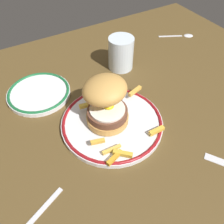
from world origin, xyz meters
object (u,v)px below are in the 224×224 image
object	(u,v)px
side_plate	(39,93)
spoon	(185,35)
water_glass	(121,55)
fork	(33,220)
dinner_plate	(112,122)
burger	(106,100)

from	to	relation	value
side_plate	spoon	world-z (taller)	side_plate
water_glass	fork	world-z (taller)	water_glass
dinner_plate	side_plate	world-z (taller)	same
dinner_plate	spoon	distance (cm)	52.61
water_glass	fork	xyz separation A→B (cm)	(-39.45, -32.95, -4.35)
water_glass	spoon	bearing A→B (deg)	8.32
fork	side_plate	bearing A→B (deg)	69.71
fork	spoon	distance (cm)	80.45
dinner_plate	fork	size ratio (longest dim) A/B	1.87
side_plate	spoon	xyz separation A→B (cm)	(58.91, 4.52, -0.48)
fork	dinner_plate	bearing A→B (deg)	27.73
water_glass	spoon	world-z (taller)	water_glass
burger	water_glass	distance (cm)	24.09
dinner_plate	side_plate	distance (cm)	23.64
side_plate	burger	bearing A→B (deg)	-57.37
water_glass	side_plate	size ratio (longest dim) A/B	0.57
burger	side_plate	distance (cm)	22.76
dinner_plate	fork	world-z (taller)	dinner_plate
burger	fork	bearing A→B (deg)	-148.47
burger	water_glass	size ratio (longest dim) A/B	1.49
spoon	fork	bearing A→B (deg)	-152.15
dinner_plate	spoon	world-z (taller)	dinner_plate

